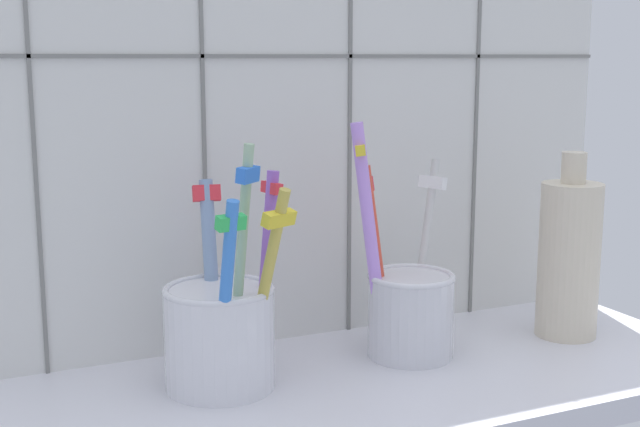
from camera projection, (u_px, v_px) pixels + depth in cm
name	position (u px, v px, depth cm)	size (l,w,h in cm)	color
counter_slab	(336.00, 396.00, 62.94)	(64.00, 22.00, 2.00)	silver
tile_wall_back	(274.00, 97.00, 69.77)	(64.00, 2.20, 45.00)	silver
toothbrush_cup_left	(222.00, 328.00, 61.27)	(8.66, 11.03, 18.06)	silver
toothbrush_cup_right	(408.00, 305.00, 67.88)	(9.63, 7.81, 18.93)	silver
ceramic_vase	(569.00, 257.00, 72.44)	(5.20, 5.20, 15.94)	beige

